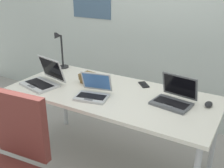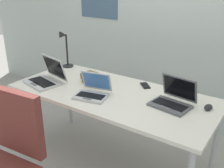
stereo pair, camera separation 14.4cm
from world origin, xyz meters
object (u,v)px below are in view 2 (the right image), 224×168
at_px(laptop_far_corner, 173,100).
at_px(computer_mouse, 208,107).
at_px(laptop_back_right, 46,78).
at_px(cell_phone, 145,85).
at_px(book_stack, 92,78).
at_px(desk_lamp, 65,50).
at_px(laptop_center, 93,92).

relative_size(laptop_far_corner, computer_mouse, 3.44).
height_order(laptop_back_right, cell_phone, laptop_back_right).
bearing_deg(book_stack, cell_phone, 24.77).
relative_size(desk_lamp, computer_mouse, 4.17).
bearing_deg(computer_mouse, laptop_back_right, -165.33).
bearing_deg(laptop_far_corner, computer_mouse, 19.11).
distance_m(laptop_far_corner, book_stack, 0.81).
xyz_separation_m(desk_lamp, computer_mouse, (1.58, -0.12, -0.18)).
bearing_deg(laptop_far_corner, laptop_center, -160.60).
relative_size(desk_lamp, laptop_far_corner, 1.21).
bearing_deg(laptop_center, desk_lamp, 148.80).
height_order(laptop_center, computer_mouse, laptop_center).
relative_size(desk_lamp, laptop_center, 1.29).
distance_m(desk_lamp, cell_phone, 0.99).
height_order(desk_lamp, cell_phone, desk_lamp).
height_order(laptop_back_right, computer_mouse, laptop_back_right).
relative_size(laptop_back_right, laptop_far_corner, 1.18).
xyz_separation_m(laptop_center, cell_phone, (0.26, 0.44, -0.04)).
relative_size(laptop_far_corner, cell_phone, 2.43).
distance_m(laptop_far_corner, cell_phone, 0.42).
bearing_deg(desk_lamp, cell_phone, 0.95).
distance_m(laptop_center, cell_phone, 0.52).
relative_size(desk_lamp, book_stack, 1.81).
bearing_deg(laptop_center, book_stack, 128.46).
bearing_deg(desk_lamp, computer_mouse, -4.42).
distance_m(laptop_center, book_stack, 0.30).
distance_m(cell_phone, book_stack, 0.50).
bearing_deg(laptop_far_corner, cell_phone, 147.73).
distance_m(desk_lamp, laptop_center, 0.84).
relative_size(cell_phone, book_stack, 0.62).
bearing_deg(computer_mouse, desk_lamp, 177.72).
distance_m(desk_lamp, laptop_far_corner, 1.35).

